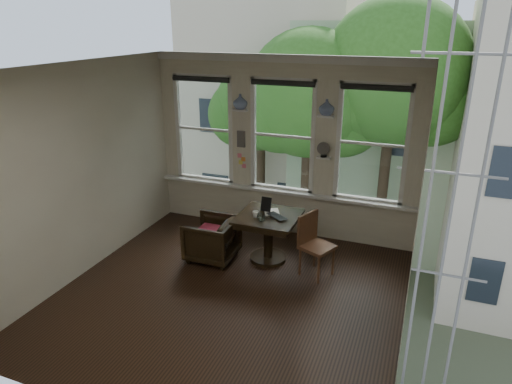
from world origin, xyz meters
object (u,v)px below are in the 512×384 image
at_px(table, 268,238).
at_px(laptop, 274,217).
at_px(side_chair_right, 317,246).
at_px(armchair_left, 212,239).
at_px(mug, 256,214).

bearing_deg(table, laptop, -32.97).
distance_m(table, side_chair_right, 0.83).
height_order(side_chair_right, laptop, side_chair_right).
bearing_deg(laptop, table, -178.70).
height_order(armchair_left, side_chair_right, side_chair_right).
height_order(table, mug, mug).
distance_m(armchair_left, mug, 0.83).
relative_size(armchair_left, mug, 7.90).
bearing_deg(mug, side_chair_right, -3.11).
distance_m(side_chair_right, mug, 1.03).
height_order(laptop, mug, mug).
bearing_deg(table, mug, -144.25).
relative_size(side_chair_right, laptop, 2.59).
relative_size(armchair_left, side_chair_right, 0.80).
xyz_separation_m(table, armchair_left, (-0.83, -0.27, -0.04)).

